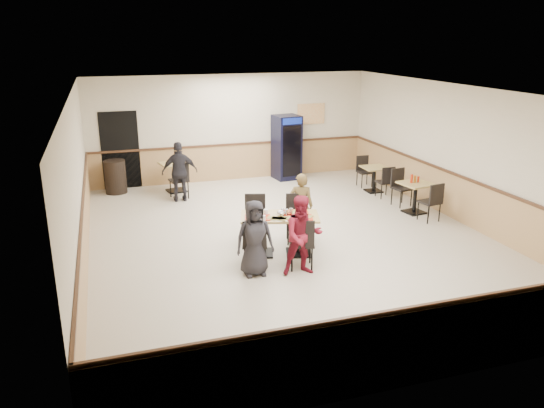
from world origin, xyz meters
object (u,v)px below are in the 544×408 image
object	(u,v)px
diner_woman_right	(303,236)
back_table	(175,173)
side_table_near	(415,193)
side_table_far	(374,175)
lone_diner	(180,172)
diner_man_opposite	(301,206)
diner_woman_left	(255,238)
pepsi_cooler	(287,147)
trash_bin	(115,177)
main_table	(280,229)

from	to	relation	value
diner_woman_right	back_table	xyz separation A→B (m)	(-1.39, 5.86, -0.20)
side_table_near	side_table_far	size ratio (longest dim) A/B	1.15
lone_diner	side_table_near	world-z (taller)	lone_diner
diner_man_opposite	side_table_near	size ratio (longest dim) A/B	1.75
diner_woman_left	pepsi_cooler	distance (m)	6.60
diner_man_opposite	trash_bin	distance (m)	5.76
diner_man_opposite	side_table_near	xyz separation A→B (m)	(3.12, 0.67, -0.20)
diner_woman_left	side_table_near	bearing A→B (deg)	26.92
diner_man_opposite	side_table_near	bearing A→B (deg)	-142.77
diner_man_opposite	pepsi_cooler	xyz separation A→B (m)	(1.29, 4.58, 0.24)
diner_woman_right	back_table	distance (m)	6.03
main_table	pepsi_cooler	size ratio (longest dim) A/B	0.87
diner_woman_left	side_table_near	size ratio (longest dim) A/B	1.73
diner_woman_right	side_table_near	distance (m)	4.40
diner_woman_left	diner_man_opposite	size ratio (longest dim) A/B	0.99
diner_woman_left	diner_woman_right	world-z (taller)	diner_woman_right
main_table	diner_man_opposite	distance (m)	1.02
diner_woman_left	diner_man_opposite	bearing A→B (deg)	47.74
back_table	trash_bin	size ratio (longest dim) A/B	0.97
diner_woman_right	back_table	world-z (taller)	diner_woman_right
main_table	side_table_far	world-z (taller)	main_table
diner_woman_right	pepsi_cooler	size ratio (longest dim) A/B	0.77
diner_woman_left	pepsi_cooler	world-z (taller)	pepsi_cooler
main_table	diner_woman_left	xyz separation A→B (m)	(-0.70, -0.72, 0.16)
back_table	diner_woman_right	bearing A→B (deg)	-76.63
lone_diner	trash_bin	xyz separation A→B (m)	(-1.54, 1.23, -0.31)
diner_woman_right	side_table_far	size ratio (longest dim) A/B	2.10
side_table_near	diner_woman_right	bearing A→B (deg)	-147.83
side_table_far	back_table	xyz separation A→B (m)	(-5.05, 1.63, 0.07)
back_table	pepsi_cooler	xyz separation A→B (m)	(3.28, 0.39, 0.40)
main_table	diner_man_opposite	world-z (taller)	diner_man_opposite
diner_woman_right	diner_man_opposite	size ratio (longest dim) A/B	1.04
diner_man_opposite	back_table	distance (m)	4.64
main_table	diner_woman_right	bearing A→B (deg)	-67.62
diner_woman_left	back_table	size ratio (longest dim) A/B	1.58
diner_woman_left	trash_bin	size ratio (longest dim) A/B	1.53
diner_woman_left	back_table	bearing A→B (deg)	97.96
trash_bin	main_table	bearing A→B (deg)	-61.74
diner_woman_right	side_table_far	bearing A→B (deg)	54.23
back_table	diner_woman_left	bearing A→B (deg)	-83.97
diner_woman_left	side_table_near	distance (m)	4.99
pepsi_cooler	trash_bin	bearing A→B (deg)	173.69
side_table_near	trash_bin	distance (m)	7.69
side_table_far	pepsi_cooler	distance (m)	2.74
side_table_near	trash_bin	xyz separation A→B (m)	(-6.65, 3.87, -0.05)
lone_diner	pepsi_cooler	world-z (taller)	pepsi_cooler
diner_woman_left	back_table	xyz separation A→B (m)	(-0.59, 5.63, -0.16)
diner_woman_left	trash_bin	distance (m)	6.35
pepsi_cooler	trash_bin	world-z (taller)	pepsi_cooler
main_table	diner_woman_right	xyz separation A→B (m)	(0.10, -0.95, 0.19)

